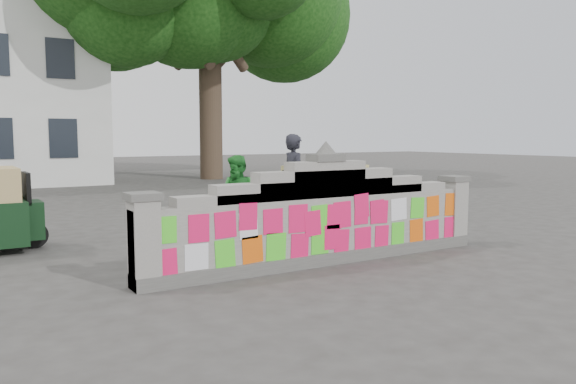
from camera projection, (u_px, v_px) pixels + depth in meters
name	position (u px, v px, depth m)	size (l,w,h in m)	color
ground	(325.00, 263.00, 9.25)	(100.00, 100.00, 0.00)	#383533
parapet_wall	(326.00, 218.00, 9.17)	(6.48, 0.44, 2.01)	#4C4C49
cyclist_bike	(295.00, 210.00, 11.71)	(0.74, 2.11, 1.11)	black
cyclist_rider	(295.00, 191.00, 11.67)	(0.69, 0.45, 1.88)	black
pedestrian	(239.00, 199.00, 11.07)	(0.83, 0.65, 1.72)	#25872E
rickshaw_right	(324.00, 192.00, 13.80)	(2.55, 1.48, 1.38)	black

